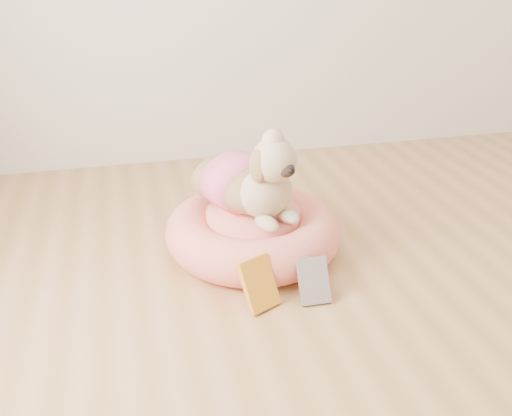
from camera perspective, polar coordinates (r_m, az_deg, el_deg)
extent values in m
cylinder|color=#FF7863|center=(2.44, -0.28, -3.09)|extent=(0.54, 0.54, 0.11)
torus|color=#FF7863|center=(2.42, -0.28, -2.27)|extent=(0.74, 0.74, 0.19)
cylinder|color=#FF7863|center=(2.40, -0.29, -1.32)|extent=(0.39, 0.39, 0.10)
cube|color=yellow|center=(2.07, 0.29, -7.58)|extent=(0.16, 0.15, 0.18)
cube|color=silver|center=(2.13, 5.78, -7.24)|extent=(0.11, 0.11, 0.15)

